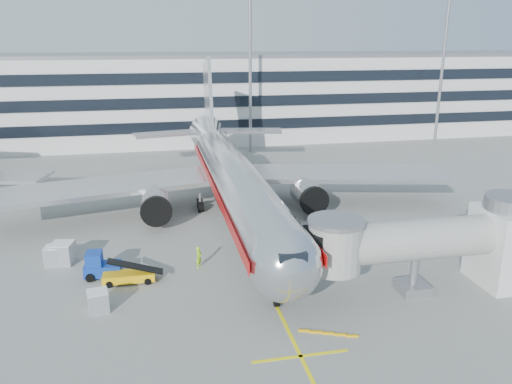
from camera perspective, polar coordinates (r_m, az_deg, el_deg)
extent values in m
plane|color=gray|center=(43.29, -0.25, -7.71)|extent=(180.00, 180.00, 0.00)
cube|color=#FFEB0D|center=(52.38, -2.44, -3.20)|extent=(0.25, 70.00, 0.01)
cube|color=#FFEB0D|center=(31.48, 5.12, -18.19)|extent=(6.00, 0.25, 0.01)
cylinder|color=silver|center=(49.18, -2.12, 0.59)|extent=(5.00, 36.00, 5.00)
sphere|color=silver|center=(32.69, 3.28, -8.21)|extent=(5.00, 5.00, 5.00)
cone|color=silver|center=(71.21, -5.28, 6.21)|extent=(5.00, 10.00, 5.00)
cube|color=black|center=(30.91, 4.04, -7.48)|extent=(1.80, 1.20, 0.90)
cube|color=#B7B7BC|center=(57.93, 9.73, 2.08)|extent=(24.95, 12.07, 0.50)
cube|color=#B7B7BC|center=(54.30, -16.77, 0.58)|extent=(24.95, 12.07, 0.50)
cylinder|color=#99999E|center=(53.46, 6.02, -0.37)|extent=(3.00, 4.20, 3.00)
cylinder|color=#99999E|center=(51.06, -11.36, -1.47)|extent=(3.00, 4.20, 3.00)
cylinder|color=black|center=(51.65, 6.69, -1.02)|extent=(3.10, 0.50, 3.10)
cylinder|color=black|center=(49.17, -11.33, -2.19)|extent=(3.10, 0.50, 3.10)
cube|color=#B7B7BC|center=(71.01, -5.42, 9.77)|extent=(0.45, 9.39, 13.72)
cube|color=#B7B7BC|center=(72.88, -1.05, 7.01)|extent=(10.41, 4.94, 0.35)
cube|color=#B7B7BC|center=(71.69, -9.78, 6.59)|extent=(10.41, 4.94, 0.35)
cylinder|color=gray|center=(35.91, 2.36, -11.64)|extent=(0.24, 0.24, 1.80)
cylinder|color=black|center=(36.13, 2.35, -12.27)|extent=(0.35, 0.90, 0.90)
cylinder|color=gray|center=(56.33, 0.09, -0.64)|extent=(0.30, 0.30, 2.00)
cylinder|color=gray|center=(55.43, -6.40, -1.05)|extent=(0.30, 0.30, 2.00)
cube|color=#BD0D0D|center=(49.56, 0.75, 1.10)|extent=(0.06, 38.00, 0.90)
cube|color=#BD0D0D|center=(48.76, -5.04, 0.76)|extent=(0.06, 38.00, 0.90)
cube|color=silver|center=(42.75, 26.62, -5.58)|extent=(4.00, 4.50, 6.00)
cylinder|color=gray|center=(41.64, 27.26, -1.12)|extent=(4.00, 4.00, 1.00)
cylinder|color=#A8A8A3|center=(38.23, 17.94, -5.20)|extent=(13.00, 3.00, 3.00)
cylinder|color=#A8A8A3|center=(35.64, 9.02, -6.19)|extent=(3.80, 3.80, 3.40)
cylinder|color=gray|center=(34.94, 9.17, -3.32)|extent=(4.00, 4.00, 0.30)
cube|color=black|center=(35.22, 7.03, -6.39)|extent=(1.40, 2.60, 2.60)
cylinder|color=gray|center=(39.25, 17.59, -8.72)|extent=(0.56, 0.56, 3.20)
cube|color=gray|center=(39.80, 17.43, -10.34)|extent=(2.20, 2.20, 0.70)
cylinder|color=black|center=(39.39, 16.26, -10.53)|extent=(0.35, 0.70, 0.70)
cylinder|color=black|center=(40.22, 18.57, -10.15)|extent=(0.35, 0.70, 0.70)
cube|color=silver|center=(97.41, -7.21, 10.68)|extent=(150.00, 24.00, 15.00)
cube|color=black|center=(85.94, -6.44, 7.50)|extent=(150.00, 0.30, 1.80)
cube|color=black|center=(85.38, -6.53, 10.15)|extent=(150.00, 0.30, 1.80)
cube|color=black|center=(84.99, -6.62, 12.82)|extent=(150.00, 0.30, 1.80)
cube|color=gray|center=(96.87, -7.39, 15.26)|extent=(150.00, 24.00, 0.60)
cylinder|color=gray|center=(82.24, -0.66, 13.14)|extent=(0.50, 0.50, 25.00)
cylinder|color=gray|center=(94.85, 20.46, 12.63)|extent=(0.50, 0.50, 25.00)
cube|color=#F0B30A|center=(40.52, -14.31, -9.32)|extent=(3.99, 1.55, 0.63)
cube|color=black|center=(40.17, -14.39, -8.29)|extent=(4.18, 1.10, 1.38)
cylinder|color=black|center=(41.33, -16.24, -9.29)|extent=(0.55, 0.27, 0.54)
cylinder|color=black|center=(40.21, -16.41, -10.08)|extent=(0.55, 0.27, 0.54)
cylinder|color=black|center=(41.08, -12.21, -9.14)|extent=(0.55, 0.27, 0.54)
cylinder|color=black|center=(39.96, -12.25, -9.92)|extent=(0.55, 0.27, 0.54)
cube|color=#0E339D|center=(41.91, -17.08, -8.41)|extent=(2.87, 1.71, 0.91)
cube|color=#0E339D|center=(41.63, -18.02, -7.30)|extent=(1.26, 1.55, 1.11)
cube|color=black|center=(41.49, -18.06, -6.86)|extent=(1.15, 1.35, 0.10)
cylinder|color=black|center=(42.84, -18.14, -8.38)|extent=(0.71, 0.33, 0.70)
cylinder|color=black|center=(41.50, -18.42, -9.26)|extent=(0.71, 0.33, 0.70)
cylinder|color=black|center=(42.59, -15.71, -8.30)|extent=(0.71, 0.33, 0.70)
cylinder|color=black|center=(41.24, -15.91, -9.19)|extent=(0.71, 0.33, 0.70)
cube|color=#BABDC2|center=(45.40, -22.04, -6.76)|extent=(1.57, 1.57, 1.53)
cube|color=white|center=(45.11, -22.15, -5.84)|extent=(1.57, 1.57, 0.06)
cube|color=#BABDC2|center=(45.28, -21.19, -6.56)|extent=(2.04, 2.04, 1.77)
cube|color=white|center=(44.94, -21.31, -5.49)|extent=(2.04, 2.04, 0.07)
cube|color=#BABDC2|center=(37.10, -17.60, -11.83)|extent=(1.60, 1.60, 1.43)
cube|color=white|center=(36.76, -17.71, -10.83)|extent=(1.60, 1.60, 0.05)
imported|color=#A4E818|center=(41.73, -6.55, -7.42)|extent=(0.75, 0.80, 1.85)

